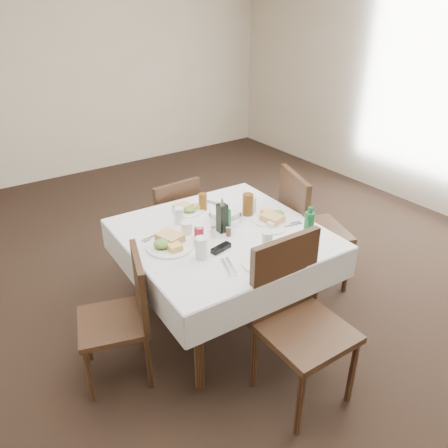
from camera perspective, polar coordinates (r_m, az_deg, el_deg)
name	(u,v)px	position (r m, az deg, el deg)	size (l,w,h in m)	color
ground_plane	(215,307)	(3.49, -1.13, -10.79)	(7.00, 7.00, 0.00)	black
room_shell	(213,82)	(2.77, -1.48, 18.08)	(6.04, 7.04, 2.80)	beige
dining_table	(222,243)	(2.98, -0.23, -2.49)	(1.30, 1.30, 0.76)	black
chair_north	(173,220)	(3.70, -6.72, 0.52)	(0.43, 0.43, 0.87)	black
chair_south	(296,311)	(2.59, 9.33, -11.10)	(0.48, 0.48, 1.00)	black
chair_east	(305,224)	(3.51, 10.56, 0.05)	(0.60, 0.60, 1.00)	black
chair_west	(125,310)	(2.75, -12.76, -10.92)	(0.51, 0.51, 0.86)	black
meal_north	(188,209)	(3.22, -4.78, 1.98)	(0.24, 0.24, 0.05)	white
meal_south	(265,260)	(2.61, 5.37, -4.66)	(0.27, 0.27, 0.06)	white
meal_east	(272,217)	(3.09, 6.35, 0.88)	(0.28, 0.28, 0.06)	white
meal_west	(169,243)	(2.78, -7.17, -2.48)	(0.31, 0.31, 0.07)	white
side_plate_a	(174,228)	(2.99, -6.60, -0.56)	(0.17, 0.17, 0.01)	white
side_plate_b	(274,229)	(2.98, 6.52, -0.67)	(0.15, 0.15, 0.01)	white
water_n	(179,217)	(3.01, -5.87, 0.96)	(0.07, 0.07, 0.13)	silver
water_s	(267,241)	(2.71, 5.65, -2.26)	(0.07, 0.07, 0.13)	silver
water_e	(251,205)	(3.17, 3.61, 2.52)	(0.07, 0.07, 0.13)	silver
water_w	(201,248)	(2.63, -2.99, -3.12)	(0.07, 0.07, 0.14)	silver
iced_tea_a	(203,202)	(3.22, -2.78, 2.93)	(0.06, 0.06, 0.13)	brown
iced_tea_b	(248,204)	(3.14, 3.12, 2.57)	(0.08, 0.08, 0.16)	brown
bread_basket	(225,215)	(3.08, 0.14, 1.17)	(0.23, 0.23, 0.08)	silver
oil_cruet_dark	(222,217)	(2.89, -0.24, 0.94)	(0.06, 0.06, 0.25)	black
oil_cruet_green	(226,219)	(2.91, 0.25, 0.66)	(0.05, 0.05, 0.20)	#176C37
ketchup_bottle	(199,235)	(2.78, -3.28, -1.42)	(0.06, 0.06, 0.13)	#AE1225
salt_shaker	(213,232)	(2.85, -1.44, -1.11)	(0.03, 0.03, 0.08)	white
pepper_shaker	(229,231)	(2.87, 0.59, -0.88)	(0.03, 0.03, 0.08)	#463124
coffee_mug	(187,229)	(2.90, -4.90, -0.63)	(0.12, 0.12, 0.09)	white
sunglasses	(221,248)	(2.72, -0.40, -3.16)	(0.15, 0.08, 0.03)	black
green_bottle	(309,227)	(2.83, 11.01, -0.33)	(0.06, 0.06, 0.24)	#176C37
sugar_caddy	(273,224)	(3.01, 6.48, 0.04)	(0.10, 0.07, 0.05)	white
cutlery_n	(214,203)	(3.33, -1.27, 2.71)	(0.10, 0.17, 0.01)	silver
cutlery_s	(229,267)	(2.56, 0.66, -5.66)	(0.11, 0.21, 0.01)	silver
cutlery_e	(291,225)	(3.05, 8.77, -0.11)	(0.17, 0.06, 0.01)	silver
cutlery_w	(153,238)	(2.90, -9.30, -1.76)	(0.16, 0.07, 0.01)	silver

